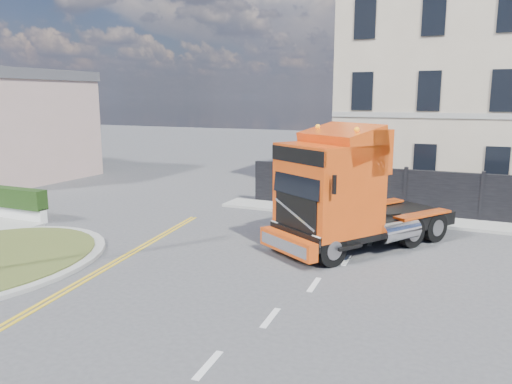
% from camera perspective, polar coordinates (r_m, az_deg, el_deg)
% --- Properties ---
extents(ground, '(120.00, 120.00, 0.00)m').
position_cam_1_polar(ground, '(15.30, -3.58, -8.39)').
color(ground, '#424244').
rests_on(ground, ground).
extents(seaside_bldg_pink, '(8.00, 8.00, 6.00)m').
position_cam_1_polar(seaside_bldg_pink, '(34.57, -26.78, 6.29)').
color(seaside_bldg_pink, '#B99691').
rests_on(seaside_bldg_pink, ground).
extents(hoarding_fence, '(18.80, 0.25, 2.00)m').
position_cam_1_polar(hoarding_fence, '(22.13, 23.21, -0.57)').
color(hoarding_fence, black).
rests_on(hoarding_fence, ground).
extents(georgian_building, '(12.30, 10.30, 12.80)m').
position_cam_1_polar(georgian_building, '(29.28, 23.18, 11.41)').
color(georgian_building, '#C0B198').
rests_on(georgian_building, ground).
extents(pavement_far, '(20.00, 1.60, 0.12)m').
position_cam_1_polar(pavement_far, '(21.46, 21.50, -3.35)').
color(pavement_far, '#969691').
rests_on(pavement_far, ground).
extents(truck, '(5.75, 7.03, 4.04)m').
position_cam_1_polar(truck, '(16.65, 9.92, -0.49)').
color(truck, black).
rests_on(truck, ground).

